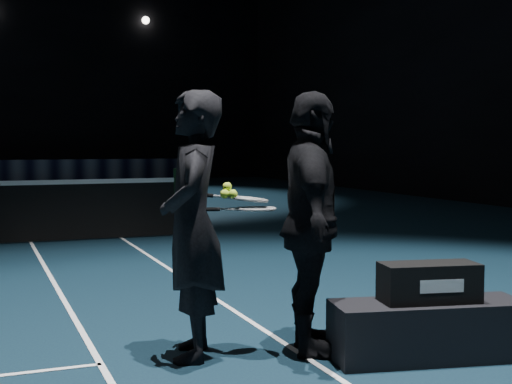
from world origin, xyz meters
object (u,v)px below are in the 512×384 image
racket_upper (248,199)px  tennis_balls (228,192)px  player_b (311,223)px  player_a (192,225)px  player_bench (428,330)px  racket_bag (429,282)px  racket_lower (256,209)px

racket_upper → tennis_balls: bearing=-170.4°
player_b → tennis_balls: size_ratio=15.76×
player_a → racket_upper: (0.40, -0.07, 0.18)m
player_bench → player_a: (-1.53, 0.65, 0.74)m
racket_bag → racket_lower: size_ratio=1.00×
player_a → racket_lower: (0.43, -0.12, 0.11)m
player_b → racket_lower: size_ratio=2.78×
racket_bag → tennis_balls: tennis_balls is taller
racket_lower → tennis_balls: bearing=178.5°
racket_lower → racket_upper: size_ratio=1.00×
racket_bag → racket_upper: (-1.13, 0.59, 0.58)m
racket_bag → player_b: bearing=160.1°
player_b → racket_upper: player_b is taller
racket_bag → tennis_balls: (-1.28, 0.59, 0.63)m
player_a → player_bench: bearing=84.7°
racket_bag → racket_lower: bearing=165.3°
racket_bag → racket_lower: racket_lower is taller
racket_bag → player_a: size_ratio=0.36×
racket_bag → player_a: (-1.53, 0.65, 0.40)m
player_bench → racket_bag: 0.34m
player_bench → player_b: bearing=160.1°
player_b → racket_lower: (-0.39, 0.11, 0.11)m
racket_lower → racket_upper: 0.09m
player_a → racket_upper: bearing=98.2°
player_a → racket_lower: size_ratio=2.78×
racket_bag → racket_upper: 1.40m
player_a → racket_lower: bearing=92.5°
player_bench → racket_upper: size_ratio=2.01×
racket_lower → racket_upper: racket_upper is taller
player_bench → racket_bag: size_ratio=2.00×
racket_lower → player_b: bearing=-0.0°
player_a → racket_lower: 0.46m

